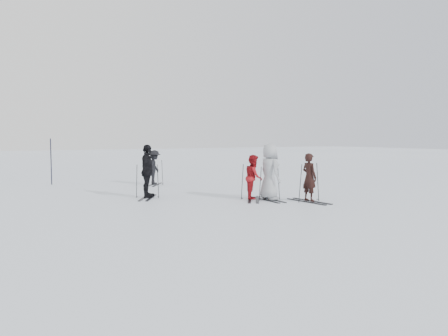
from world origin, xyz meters
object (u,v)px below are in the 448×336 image
skier_red (254,178)px  skier_uphill_left (147,172)px  piste_marker (51,162)px  skier_grey (270,172)px  skier_uphill_far (154,168)px  skier_near_dark (309,178)px

skier_red → skier_uphill_left: 3.73m
piste_marker → skier_grey: bearing=-56.0°
skier_uphill_far → skier_grey: bearing=-130.2°
skier_red → skier_uphill_far: 6.21m
skier_grey → piste_marker: 10.47m
skier_uphill_left → piste_marker: piste_marker is taller
skier_near_dark → piste_marker: bearing=29.7°
skier_uphill_far → piste_marker: bearing=93.8°
skier_uphill_left → skier_uphill_far: 4.23m
skier_uphill_far → skier_uphill_left: bearing=-169.3°
piste_marker → skier_uphill_left: bearing=-69.1°
skier_red → piste_marker: (-5.41, 8.38, 0.28)m
skier_red → piste_marker: piste_marker is taller
skier_near_dark → skier_uphill_far: skier_near_dark is taller
skier_uphill_far → skier_near_dark: bearing=-125.6°
skier_red → piste_marker: bearing=65.9°
skier_near_dark → skier_grey: 1.34m
skier_near_dark → skier_red: bearing=41.9°
skier_near_dark → skier_grey: skier_grey is taller
skier_near_dark → skier_red: skier_near_dark is taller
skier_grey → skier_uphill_far: 6.62m
skier_near_dark → skier_grey: size_ratio=0.84×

